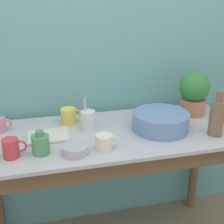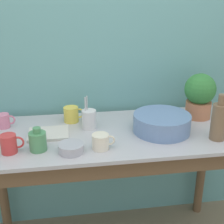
{
  "view_description": "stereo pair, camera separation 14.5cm",
  "coord_description": "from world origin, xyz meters",
  "px_view_note": "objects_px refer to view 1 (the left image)",
  "views": [
    {
      "loc": [
        -0.38,
        -1.21,
        1.57
      ],
      "look_at": [
        0.0,
        0.31,
        0.95
      ],
      "focal_mm": 50.0,
      "sensor_mm": 36.0,
      "label": 1
    },
    {
      "loc": [
        -0.24,
        -1.24,
        1.57
      ],
      "look_at": [
        0.0,
        0.31,
        0.95
      ],
      "focal_mm": 50.0,
      "sensor_mm": 36.0,
      "label": 2
    }
  ],
  "objects_px": {
    "mug_yellow": "(69,116)",
    "bowl_small_steel": "(75,150)",
    "bottle_tall": "(217,117)",
    "tray_board": "(48,136)",
    "potted_plant": "(194,92)",
    "mug_pink": "(0,125)",
    "bottle_short": "(41,144)",
    "bowl_wash_large": "(161,121)",
    "mug_cream": "(105,142)",
    "utensil_cup": "(88,120)",
    "mug_red": "(11,148)"
  },
  "relations": [
    {
      "from": "mug_yellow",
      "to": "bowl_small_steel",
      "type": "bearing_deg",
      "value": -92.3
    },
    {
      "from": "bottle_tall",
      "to": "tray_board",
      "type": "height_order",
      "value": "bottle_tall"
    },
    {
      "from": "potted_plant",
      "to": "bottle_tall",
      "type": "relative_size",
      "value": 1.11
    },
    {
      "from": "mug_yellow",
      "to": "bowl_small_steel",
      "type": "height_order",
      "value": "mug_yellow"
    },
    {
      "from": "mug_pink",
      "to": "bottle_short",
      "type": "bearing_deg",
      "value": -55.28
    },
    {
      "from": "bottle_short",
      "to": "bowl_small_steel",
      "type": "relative_size",
      "value": 0.96
    },
    {
      "from": "bowl_wash_large",
      "to": "bowl_small_steel",
      "type": "bearing_deg",
      "value": -161.98
    },
    {
      "from": "bowl_small_steel",
      "to": "bottle_short",
      "type": "bearing_deg",
      "value": 163.98
    },
    {
      "from": "mug_cream",
      "to": "utensil_cup",
      "type": "height_order",
      "value": "utensil_cup"
    },
    {
      "from": "bowl_wash_large",
      "to": "tray_board",
      "type": "distance_m",
      "value": 0.62
    },
    {
      "from": "bottle_tall",
      "to": "mug_cream",
      "type": "bearing_deg",
      "value": -178.74
    },
    {
      "from": "utensil_cup",
      "to": "bowl_wash_large",
      "type": "bearing_deg",
      "value": -14.53
    },
    {
      "from": "bowl_wash_large",
      "to": "bottle_short",
      "type": "xyz_separation_m",
      "value": [
        -0.66,
        -0.12,
        -0.0
      ]
    },
    {
      "from": "bottle_tall",
      "to": "mug_yellow",
      "type": "relative_size",
      "value": 2.02
    },
    {
      "from": "mug_red",
      "to": "mug_cream",
      "type": "height_order",
      "value": "mug_red"
    },
    {
      "from": "bottle_short",
      "to": "utensil_cup",
      "type": "height_order",
      "value": "utensil_cup"
    },
    {
      "from": "mug_red",
      "to": "mug_yellow",
      "type": "xyz_separation_m",
      "value": [
        0.31,
        0.34,
        -0.0
      ]
    },
    {
      "from": "potted_plant",
      "to": "bottle_tall",
      "type": "height_order",
      "value": "potted_plant"
    },
    {
      "from": "mug_yellow",
      "to": "bowl_small_steel",
      "type": "xyz_separation_m",
      "value": [
        -0.02,
        -0.38,
        -0.02
      ]
    },
    {
      "from": "bowl_wash_large",
      "to": "mug_yellow",
      "type": "relative_size",
      "value": 2.57
    },
    {
      "from": "potted_plant",
      "to": "bowl_wash_large",
      "type": "bearing_deg",
      "value": -149.42
    },
    {
      "from": "bowl_wash_large",
      "to": "bowl_small_steel",
      "type": "relative_size",
      "value": 2.52
    },
    {
      "from": "bottle_tall",
      "to": "potted_plant",
      "type": "bearing_deg",
      "value": 86.05
    },
    {
      "from": "mug_yellow",
      "to": "mug_pink",
      "type": "bearing_deg",
      "value": -175.73
    },
    {
      "from": "mug_pink",
      "to": "utensil_cup",
      "type": "distance_m",
      "value": 0.49
    },
    {
      "from": "mug_pink",
      "to": "utensil_cup",
      "type": "height_order",
      "value": "utensil_cup"
    },
    {
      "from": "bottle_tall",
      "to": "utensil_cup",
      "type": "bearing_deg",
      "value": 160.02
    },
    {
      "from": "bottle_tall",
      "to": "mug_cream",
      "type": "height_order",
      "value": "bottle_tall"
    },
    {
      "from": "bottle_short",
      "to": "mug_yellow",
      "type": "relative_size",
      "value": 0.98
    },
    {
      "from": "utensil_cup",
      "to": "mug_pink",
      "type": "bearing_deg",
      "value": 170.19
    },
    {
      "from": "tray_board",
      "to": "mug_cream",
      "type": "bearing_deg",
      "value": -36.45
    },
    {
      "from": "bowl_small_steel",
      "to": "utensil_cup",
      "type": "relative_size",
      "value": 0.67
    },
    {
      "from": "potted_plant",
      "to": "mug_yellow",
      "type": "relative_size",
      "value": 2.24
    },
    {
      "from": "bowl_small_steel",
      "to": "utensil_cup",
      "type": "height_order",
      "value": "utensil_cup"
    },
    {
      "from": "mug_yellow",
      "to": "tray_board",
      "type": "bearing_deg",
      "value": -127.98
    },
    {
      "from": "mug_yellow",
      "to": "tray_board",
      "type": "xyz_separation_m",
      "value": [
        -0.13,
        -0.17,
        -0.04
      ]
    },
    {
      "from": "mug_red",
      "to": "bowl_wash_large",
      "type": "bearing_deg",
      "value": 8.68
    },
    {
      "from": "bowl_wash_large",
      "to": "mug_yellow",
      "type": "bearing_deg",
      "value": 156.39
    },
    {
      "from": "bowl_wash_large",
      "to": "mug_yellow",
      "type": "xyz_separation_m",
      "value": [
        -0.49,
        0.21,
        -0.0
      ]
    },
    {
      "from": "utensil_cup",
      "to": "tray_board",
      "type": "bearing_deg",
      "value": -165.89
    },
    {
      "from": "bowl_wash_large",
      "to": "utensil_cup",
      "type": "bearing_deg",
      "value": 165.47
    },
    {
      "from": "bottle_tall",
      "to": "mug_pink",
      "type": "bearing_deg",
      "value": 164.2
    },
    {
      "from": "potted_plant",
      "to": "bowl_wash_large",
      "type": "distance_m",
      "value": 0.34
    },
    {
      "from": "mug_red",
      "to": "bowl_small_steel",
      "type": "height_order",
      "value": "mug_red"
    },
    {
      "from": "mug_pink",
      "to": "mug_cream",
      "type": "bearing_deg",
      "value": -32.92
    },
    {
      "from": "potted_plant",
      "to": "utensil_cup",
      "type": "bearing_deg",
      "value": -174.54
    },
    {
      "from": "bottle_tall",
      "to": "mug_red",
      "type": "xyz_separation_m",
      "value": [
        -1.06,
        0.01,
        -0.06
      ]
    },
    {
      "from": "bottle_short",
      "to": "utensil_cup",
      "type": "relative_size",
      "value": 0.64
    },
    {
      "from": "mug_yellow",
      "to": "tray_board",
      "type": "height_order",
      "value": "mug_yellow"
    },
    {
      "from": "bowl_wash_large",
      "to": "mug_pink",
      "type": "distance_m",
      "value": 0.89
    }
  ]
}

